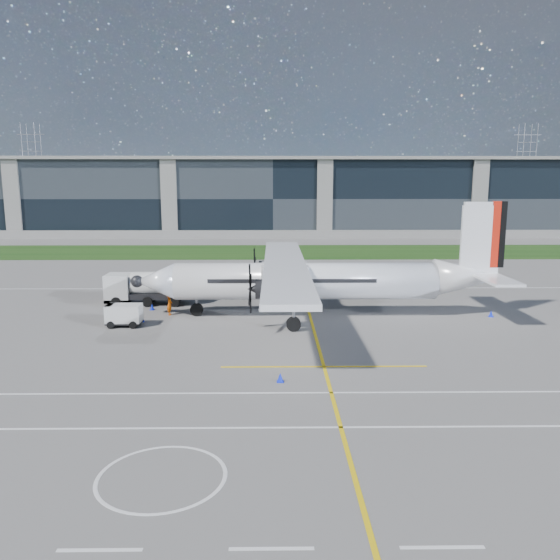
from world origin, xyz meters
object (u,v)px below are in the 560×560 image
at_px(pylon_west, 33,170).
at_px(baggage_tug, 124,315).
at_px(safety_cone_nose_stbd, 152,307).
at_px(safety_cone_stbdwing, 288,280).
at_px(safety_cone_tail, 491,314).
at_px(turboprop_aircraft, 319,259).
at_px(fuel_tanker_truck, 142,288).
at_px(ground_crew_person, 170,303).
at_px(safety_cone_portwing, 280,377).
at_px(safety_cone_nose_port, 142,319).
at_px(pylon_east, 525,170).
at_px(safety_cone_fwd, 124,311).

xyz_separation_m(pylon_west, baggage_tug, (68.93, -146.65, -14.19)).
height_order(safety_cone_nose_stbd, safety_cone_stbdwing, same).
xyz_separation_m(baggage_tug, safety_cone_tail, (28.52, 2.53, -0.56)).
xyz_separation_m(turboprop_aircraft, safety_cone_nose_stbd, (-13.85, 2.16, -4.32)).
xyz_separation_m(fuel_tanker_truck, ground_crew_person, (3.15, -4.03, -0.44)).
xyz_separation_m(safety_cone_portwing, safety_cone_stbdwing, (1.20, 30.12, 0.00)).
height_order(turboprop_aircraft, safety_cone_nose_port, turboprop_aircraft).
relative_size(turboprop_aircraft, safety_cone_stbdwing, 60.92).
bearing_deg(turboprop_aircraft, fuel_tanker_truck, 163.81).
height_order(pylon_east, safety_cone_stbdwing, pylon_east).
distance_m(pylon_east, baggage_tug, 175.89).
bearing_deg(pylon_east, fuel_tanker_truck, -124.74).
distance_m(safety_cone_nose_port, safety_cone_stbdwing, 20.71).
height_order(ground_crew_person, safety_cone_nose_port, ground_crew_person).
bearing_deg(safety_cone_tail, pylon_east, 64.89).
xyz_separation_m(baggage_tug, safety_cone_stbdwing, (12.70, 18.34, -0.56)).
relative_size(safety_cone_nose_stbd, safety_cone_nose_port, 1.00).
xyz_separation_m(pylon_west, safety_cone_tail, (97.45, -144.12, -14.75)).
bearing_deg(safety_cone_nose_port, fuel_tanker_truck, 102.62).
height_order(ground_crew_person, safety_cone_tail, ground_crew_person).
bearing_deg(safety_cone_nose_port, baggage_tug, -127.79).
bearing_deg(pylon_west, safety_cone_nose_port, -64.32).
relative_size(safety_cone_tail, safety_cone_portwing, 1.00).
bearing_deg(safety_cone_portwing, fuel_tanker_truck, 121.70).
height_order(turboprop_aircraft, fuel_tanker_truck, turboprop_aircraft).
relative_size(safety_cone_portwing, safety_cone_fwd, 1.00).
bearing_deg(pylon_east, safety_cone_stbdwing, -123.02).
bearing_deg(pylon_east, safety_cone_tail, -115.11).
distance_m(fuel_tanker_truck, safety_cone_fwd, 4.00).
distance_m(baggage_tug, safety_cone_nose_stbd, 5.37).
bearing_deg(safety_cone_portwing, baggage_tug, 134.33).
xyz_separation_m(fuel_tanker_truck, safety_cone_nose_port, (1.40, -6.24, -1.19)).
bearing_deg(safety_cone_nose_stbd, safety_cone_tail, -5.65).
bearing_deg(safety_cone_portwing, pylon_west, 116.92).
xyz_separation_m(pylon_east, safety_cone_nose_port, (-95.09, -145.37, -14.75)).
height_order(baggage_tug, safety_cone_stbdwing, baggage_tug).
relative_size(safety_cone_nose_stbd, safety_cone_stbdwing, 1.00).
bearing_deg(ground_crew_person, safety_cone_nose_stbd, 45.68).
relative_size(baggage_tug, safety_cone_fwd, 5.43).
bearing_deg(safety_cone_fwd, safety_cone_tail, -2.35).
bearing_deg(pylon_west, ground_crew_person, -63.41).
distance_m(baggage_tug, safety_cone_nose_port, 1.71).
relative_size(fuel_tanker_truck, baggage_tug, 2.83).
bearing_deg(safety_cone_fwd, pylon_west, 115.40).
height_order(ground_crew_person, safety_cone_fwd, ground_crew_person).
xyz_separation_m(fuel_tanker_truck, safety_cone_fwd, (-0.66, -3.77, -1.19)).
height_order(pylon_east, turboprop_aircraft, pylon_east).
xyz_separation_m(turboprop_aircraft, baggage_tug, (-14.76, -3.10, -3.76)).
relative_size(safety_cone_portwing, safety_cone_nose_port, 1.00).
bearing_deg(safety_cone_nose_stbd, ground_crew_person, -44.30).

